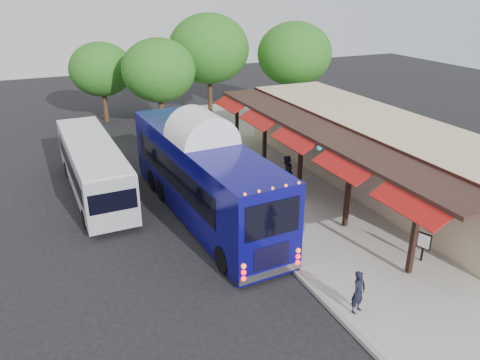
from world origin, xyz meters
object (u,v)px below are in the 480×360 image
coach_bus (203,173)px  ped_b (286,173)px  ped_c (227,152)px  ped_d (218,138)px  city_bus (93,166)px  sign_board (424,242)px  ped_a (358,292)px

coach_bus → ped_b: bearing=6.0°
ped_c → ped_d: 2.49m
coach_bus → city_bus: (-4.33, 4.67, -0.61)m
ped_b → ped_c: size_ratio=1.05×
coach_bus → sign_board: 9.85m
city_bus → ped_c: size_ratio=5.89×
coach_bus → ped_a: bearing=-79.9°
coach_bus → ped_d: 8.59m
coach_bus → ped_d: (3.73, 7.67, -1.02)m
ped_a → ped_c: bearing=67.5°
city_bus → ped_b: size_ratio=5.63×
city_bus → ped_a: (6.45, -13.62, -0.63)m
ped_b → sign_board: ped_b is taller
city_bus → ped_c: bearing=2.6°
sign_board → ped_a: bearing=178.7°
city_bus → ped_a: city_bus is taller
coach_bus → ped_d: size_ratio=6.45×
coach_bus → ped_b: coach_bus is taller
coach_bus → city_bus: bearing=129.7°
ped_b → coach_bus: bearing=-14.3°
ped_c → ped_a: bearing=43.0°
city_bus → sign_board: 16.15m
coach_bus → sign_board: coach_bus is taller
city_bus → ped_a: size_ratio=6.87×
city_bus → ped_c: 7.73m
coach_bus → sign_board: size_ratio=10.45×
ped_c → ped_d: (0.37, 2.46, 0.09)m
ped_a → ped_d: ped_d is taller
ped_d → ped_a: bearing=81.4°
ped_a → ped_b: 10.11m
ped_c → ped_d: bearing=-140.6°
ped_a → sign_board: bearing=2.1°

